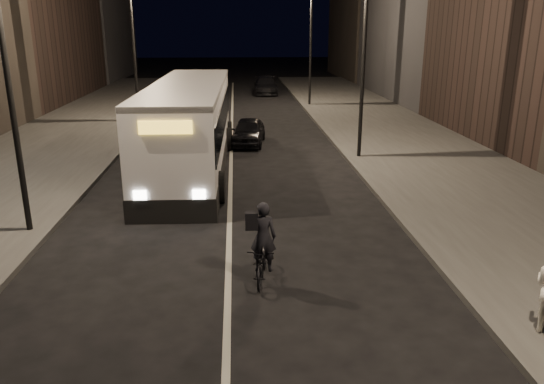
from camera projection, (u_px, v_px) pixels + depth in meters
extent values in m
plane|color=black|center=(228.00, 297.00, 11.51)|extent=(180.00, 180.00, 0.00)
cube|color=#3A3937|center=(409.00, 147.00, 25.35)|extent=(7.00, 70.00, 0.16)
cube|color=#3A3937|center=(45.00, 152.00, 24.25)|extent=(7.00, 70.00, 0.16)
cylinder|color=black|center=(363.00, 62.00, 22.04)|extent=(0.16, 0.16, 8.00)
cylinder|color=black|center=(311.00, 47.00, 37.26)|extent=(0.16, 0.16, 8.00)
cylinder|color=black|center=(9.00, 85.00, 13.70)|extent=(0.16, 0.16, 8.00)
cylinder|color=black|center=(134.00, 52.00, 30.83)|extent=(0.16, 0.16, 8.00)
cube|color=white|center=(190.00, 127.00, 21.35)|extent=(2.93, 12.92, 3.43)
cube|color=black|center=(190.00, 115.00, 21.21)|extent=(3.01, 12.49, 1.23)
cube|color=white|center=(188.00, 85.00, 20.85)|extent=(2.95, 12.92, 0.19)
cube|color=gold|center=(165.00, 127.00, 14.87)|extent=(1.50, 0.16, 0.38)
cylinder|color=black|center=(137.00, 188.00, 17.35)|extent=(0.40, 1.08, 1.07)
cylinder|color=black|center=(219.00, 187.00, 17.48)|extent=(0.40, 1.08, 1.07)
cylinder|color=black|center=(172.00, 136.00, 25.53)|extent=(0.40, 1.08, 1.07)
cylinder|color=black|center=(227.00, 135.00, 25.65)|extent=(0.40, 1.08, 1.07)
imported|color=black|center=(263.00, 262.00, 12.17)|extent=(0.84, 1.77, 0.89)
imported|color=black|center=(263.00, 237.00, 11.77)|extent=(0.65, 0.48, 1.63)
imported|color=black|center=(248.00, 131.00, 26.10)|extent=(1.95, 3.88, 1.27)
imported|color=#3D3D3F|center=(199.00, 102.00, 35.49)|extent=(1.85, 4.34, 1.39)
imported|color=black|center=(266.00, 86.00, 45.36)|extent=(2.10, 4.89, 1.41)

